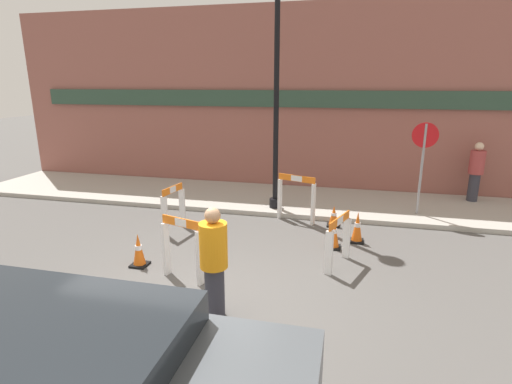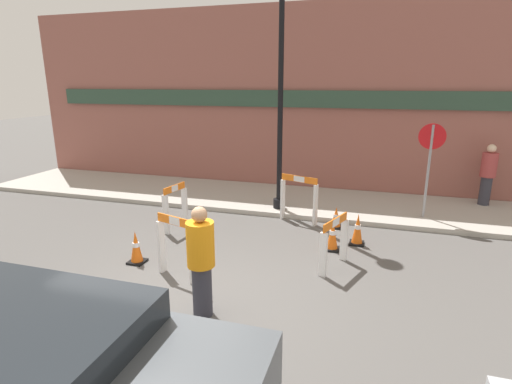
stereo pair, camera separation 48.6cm
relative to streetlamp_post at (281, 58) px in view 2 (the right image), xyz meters
The scene contains 15 objects.
ground_plane 6.27m from the streetlamp_post, 93.00° to the right, with size 60.00×60.00×0.00m, color #565451.
sidewalk_slab 3.91m from the streetlamp_post, 104.93° to the left, with size 18.00×2.86×0.12m.
storefront_facade 2.72m from the streetlamp_post, 95.99° to the left, with size 18.00×0.22×5.50m.
streetlamp_post is the anchor object (origin of this frame).
stop_sign 4.18m from the streetlamp_post, ahead, with size 0.60×0.09×2.25m.
barricade_0 4.71m from the streetlamp_post, 59.07° to the right, with size 0.43×0.89×0.96m.
barricade_1 3.33m from the streetlamp_post, 43.76° to the right, with size 0.95×0.44×1.15m.
barricade_2 4.27m from the streetlamp_post, 135.90° to the right, with size 0.26×0.76×1.05m.
barricade_3 5.23m from the streetlamp_post, 101.63° to the right, with size 0.80×0.36×1.11m.
traffic_cone_0 5.45m from the streetlamp_post, 116.19° to the right, with size 0.30×0.30×0.63m.
traffic_cone_1 4.39m from the streetlamp_post, 51.99° to the right, with size 0.30×0.30×0.64m.
traffic_cone_2 3.99m from the streetlamp_post, 25.42° to the right, with size 0.30×0.30×0.50m.
traffic_cone_3 4.39m from the streetlamp_post, 37.85° to the right, with size 0.30×0.30×0.67m.
person_worker 5.78m from the streetlamp_post, 89.17° to the right, with size 0.42×0.42×1.65m.
person_pedestrian 6.20m from the streetlamp_post, 19.84° to the left, with size 0.47×0.47×1.62m.
Camera 2 is at (2.56, -4.72, 3.28)m, focal length 28.00 mm.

